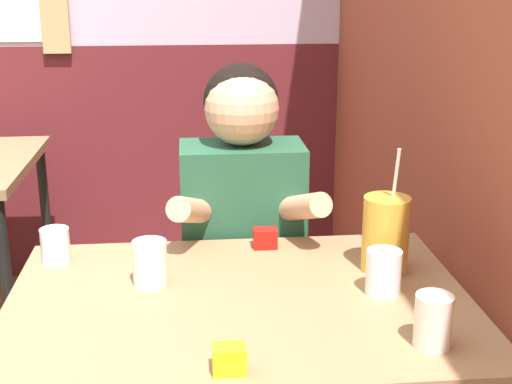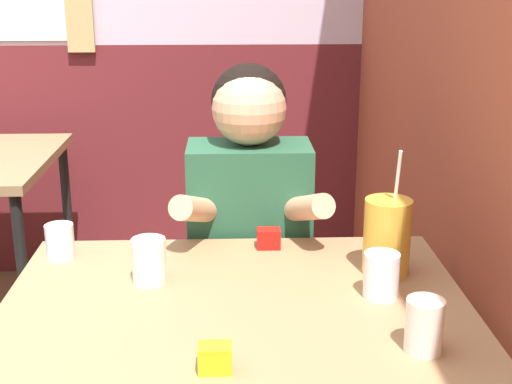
% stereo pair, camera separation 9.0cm
% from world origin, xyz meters
% --- Properties ---
extents(main_table, '(1.01, 0.71, 0.74)m').
position_xyz_m(main_table, '(0.64, 0.41, 0.67)').
color(main_table, '#93704C').
rests_on(main_table, ground_plane).
extents(person_seated, '(0.42, 0.40, 1.19)m').
position_xyz_m(person_seated, '(0.68, 0.89, 0.63)').
color(person_seated, '#235138').
rests_on(person_seated, ground_plane).
extents(cocktail_pitcher, '(0.11, 0.11, 0.30)m').
position_xyz_m(cocktail_pitcher, '(0.99, 0.53, 0.83)').
color(cocktail_pitcher, gold).
rests_on(cocktail_pitcher, main_table).
extents(glass_near_pitcher, '(0.08, 0.08, 0.10)m').
position_xyz_m(glass_near_pitcher, '(0.96, 0.41, 0.79)').
color(glass_near_pitcher, silver).
rests_on(glass_near_pitcher, main_table).
extents(glass_center, '(0.08, 0.08, 0.10)m').
position_xyz_m(glass_center, '(0.45, 0.50, 0.79)').
color(glass_center, silver).
rests_on(glass_center, main_table).
extents(glass_far_side, '(0.07, 0.07, 0.10)m').
position_xyz_m(glass_far_side, '(0.99, 0.17, 0.79)').
color(glass_far_side, silver).
rests_on(glass_far_side, main_table).
extents(glass_by_brick, '(0.07, 0.07, 0.09)m').
position_xyz_m(glass_by_brick, '(0.21, 0.65, 0.79)').
color(glass_by_brick, silver).
rests_on(glass_by_brick, main_table).
extents(condiment_ketchup, '(0.06, 0.04, 0.05)m').
position_xyz_m(condiment_ketchup, '(0.73, 0.70, 0.77)').
color(condiment_ketchup, '#B7140F').
rests_on(condiment_ketchup, main_table).
extents(condiment_mustard, '(0.06, 0.04, 0.05)m').
position_xyz_m(condiment_mustard, '(0.60, 0.12, 0.77)').
color(condiment_mustard, yellow).
rests_on(condiment_mustard, main_table).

